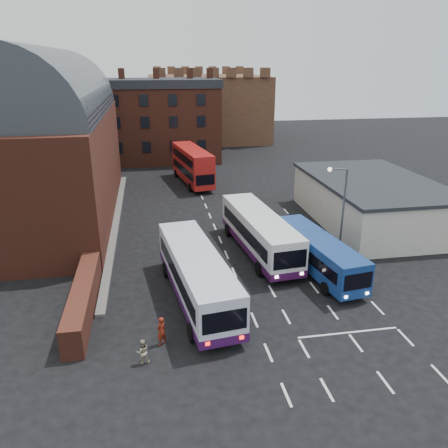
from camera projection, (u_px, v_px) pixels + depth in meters
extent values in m
plane|color=black|center=(251.00, 313.00, 27.04)|extent=(180.00, 180.00, 0.00)
cube|color=#602B1E|center=(47.00, 167.00, 42.21)|extent=(12.00, 28.00, 10.00)
cylinder|color=#1E2328|center=(39.00, 114.00, 40.46)|extent=(12.00, 26.00, 12.00)
cube|color=#602B1E|center=(83.00, 298.00, 26.95)|extent=(1.20, 10.00, 1.80)
cube|color=beige|center=(372.00, 202.00, 41.64)|extent=(10.00, 16.00, 4.00)
cube|color=#282B30|center=(374.00, 181.00, 40.91)|extent=(10.40, 16.40, 0.30)
cube|color=brown|center=(145.00, 125.00, 66.62)|extent=(22.00, 10.00, 11.00)
cube|color=brown|center=(206.00, 107.00, 86.81)|extent=(22.00, 22.00, 12.00)
cube|color=silver|center=(197.00, 273.00, 27.88)|extent=(4.28, 12.32, 2.74)
cube|color=black|center=(197.00, 271.00, 27.82)|extent=(4.19, 11.14, 0.99)
cylinder|color=black|center=(166.00, 270.00, 31.42)|extent=(0.45, 1.13, 1.10)
cylinder|color=black|center=(192.00, 332.00, 24.15)|extent=(0.45, 1.13, 1.10)
cylinder|color=black|center=(203.00, 265.00, 32.18)|extent=(0.45, 1.13, 1.10)
cylinder|color=black|center=(238.00, 324.00, 24.91)|extent=(0.45, 1.13, 1.10)
cube|color=white|center=(259.00, 231.00, 34.87)|extent=(3.97, 12.20, 2.72)
cube|color=black|center=(259.00, 229.00, 34.81)|extent=(3.91, 11.02, 0.98)
cylinder|color=black|center=(294.00, 264.00, 32.26)|extent=(0.42, 1.12, 1.09)
cylinder|color=black|center=(257.00, 227.00, 39.52)|extent=(0.42, 1.12, 1.09)
cylinder|color=black|center=(259.00, 269.00, 31.56)|extent=(0.42, 1.12, 1.09)
cylinder|color=black|center=(228.00, 230.00, 38.83)|extent=(0.42, 1.12, 1.09)
cube|color=navy|center=(318.00, 252.00, 31.75)|extent=(3.72, 10.28, 2.29)
cube|color=black|center=(318.00, 250.00, 31.70)|extent=(3.61, 9.11, 0.82)
cylinder|color=black|center=(355.00, 284.00, 29.63)|extent=(0.39, 0.94, 0.91)
cylinder|color=black|center=(307.00, 246.00, 35.66)|extent=(0.39, 0.94, 0.91)
cylinder|color=black|center=(325.00, 289.00, 28.97)|extent=(0.39, 0.94, 0.91)
cylinder|color=black|center=(282.00, 250.00, 34.99)|extent=(0.39, 0.94, 0.91)
cube|color=red|center=(192.00, 164.00, 54.81)|extent=(4.32, 11.42, 3.96)
cube|color=black|center=(192.00, 169.00, 55.01)|extent=(4.18, 10.25, 0.91)
cylinder|color=black|center=(211.00, 186.00, 52.75)|extent=(0.45, 1.05, 1.01)
cylinder|color=black|center=(194.00, 172.00, 59.40)|extent=(0.45, 1.05, 1.01)
cylinder|color=black|center=(190.00, 188.00, 51.97)|extent=(0.45, 1.05, 1.01)
cylinder|color=black|center=(176.00, 173.00, 58.62)|extent=(0.45, 1.05, 1.01)
cylinder|color=#484A4D|center=(343.00, 216.00, 33.24)|extent=(0.14, 0.14, 7.20)
cylinder|color=#484A4D|center=(339.00, 169.00, 32.05)|extent=(1.23, 0.45, 0.09)
sphere|color=#FFF2CC|center=(330.00, 169.00, 32.13)|extent=(0.32, 0.32, 0.32)
imported|color=maroon|center=(161.00, 331.00, 23.77)|extent=(0.73, 0.71, 1.69)
imported|color=tan|center=(143.00, 352.00, 22.33)|extent=(0.74, 0.62, 1.38)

